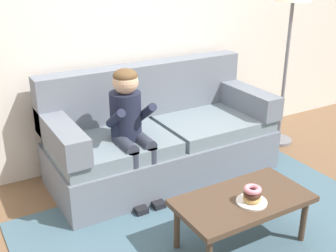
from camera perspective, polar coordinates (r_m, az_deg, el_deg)
name	(u,v)px	position (r m, az deg, el deg)	size (l,w,h in m)	color
ground	(202,220)	(3.44, 4.61, -12.43)	(10.00, 10.00, 0.00)	brown
wall_back	(121,16)	(4.08, -6.29, 14.41)	(8.00, 0.10, 2.80)	silver
area_rug	(221,236)	(3.27, 7.17, -14.45)	(2.79, 1.97, 0.01)	#476675
couch	(160,138)	(3.94, -1.09, -1.63)	(2.06, 0.90, 1.00)	slate
coffee_table	(243,203)	(3.02, 9.98, -10.21)	(0.95, 0.50, 0.39)	#4C3828
person_child	(130,122)	(3.48, -5.13, 0.57)	(0.34, 0.58, 1.10)	#1E2338
plate	(252,202)	(2.96, 11.15, -9.96)	(0.21, 0.21, 0.01)	white
donut	(252,199)	(2.94, 11.19, -9.55)	(0.12, 0.12, 0.04)	tan
donut_second	(252,194)	(2.92, 11.24, -8.95)	(0.12, 0.12, 0.04)	#422619
donut_third	(253,189)	(2.91, 11.29, -8.34)	(0.12, 0.12, 0.04)	pink
toy_controller	(263,195)	(3.77, 12.62, -9.07)	(0.23, 0.09, 0.05)	red
floor_lamp	(293,3)	(4.50, 16.39, 15.51)	(0.37, 0.37, 1.77)	slate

